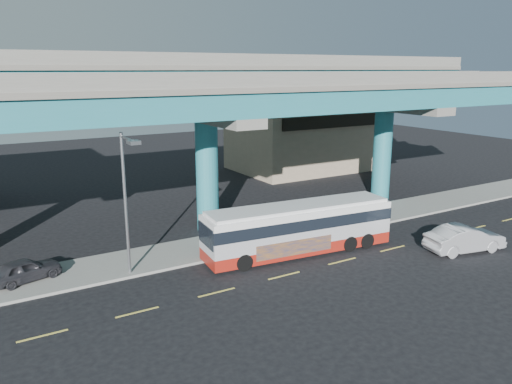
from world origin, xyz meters
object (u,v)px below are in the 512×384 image
sedan (465,239)px  parked_car (25,270)px  transit_bus (299,227)px  stop_sign (268,217)px  street_lamp (127,185)px

sedan → parked_car: size_ratio=1.36×
parked_car → transit_bus: bearing=-119.1°
transit_bus → stop_sign: bearing=117.3°
sedan → parked_car: sedan is taller
parked_car → stop_sign: 13.82m
parked_car → stop_sign: bearing=-111.4°
sedan → stop_sign: 11.87m
transit_bus → street_lamp: 10.32m
sedan → street_lamp: 19.85m
transit_bus → street_lamp: size_ratio=1.58×
transit_bus → parked_car: size_ratio=3.14×
transit_bus → sedan: 10.02m
parked_car → street_lamp: size_ratio=0.50×
sedan → stop_sign: (-9.54, 7.00, 1.03)m
sedan → street_lamp: (-18.35, 6.27, 4.23)m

